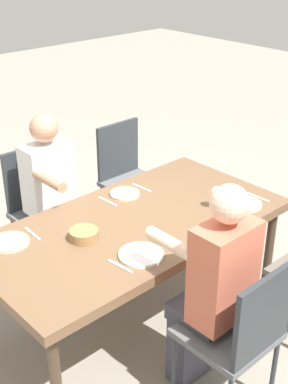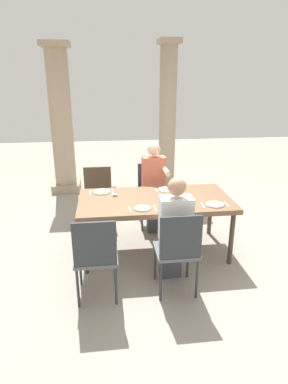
{
  "view_description": "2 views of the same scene",
  "coord_description": "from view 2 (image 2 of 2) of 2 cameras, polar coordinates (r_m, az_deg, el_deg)",
  "views": [
    {
      "loc": [
        1.84,
        2.1,
        2.36
      ],
      "look_at": [
        -0.14,
        -0.06,
        0.88
      ],
      "focal_mm": 49.31,
      "sensor_mm": 36.0,
      "label": 1
    },
    {
      "loc": [
        -0.6,
        -3.82,
        2.22
      ],
      "look_at": [
        -0.14,
        -0.01,
        0.85
      ],
      "focal_mm": 30.49,
      "sensor_mm": 36.0,
      "label": 2
    }
  ],
  "objects": [
    {
      "name": "spoon_3",
      "position": [
        4.07,
        14.27,
        -2.07
      ],
      "size": [
        0.02,
        0.17,
        0.01
      ],
      "primitive_type": "cube",
      "rotation": [
        0.0,
        0.0,
        -0.04
      ],
      "color": "silver",
      "rests_on": "dining_table"
    },
    {
      "name": "plate_3",
      "position": [
        4.02,
        12.28,
        -2.11
      ],
      "size": [
        0.23,
        0.23,
        0.02
      ],
      "color": "silver",
      "rests_on": "dining_table"
    },
    {
      "name": "spoon_2",
      "position": [
        4.48,
        6.0,
        0.45
      ],
      "size": [
        0.04,
        0.17,
        0.01
      ],
      "primitive_type": "cube",
      "rotation": [
        0.0,
        0.0,
        0.12
      ],
      "color": "silver",
      "rests_on": "dining_table"
    },
    {
      "name": "plate_0",
      "position": [
        4.38,
        -7.44,
        0.04
      ],
      "size": [
        0.23,
        0.23,
        0.02
      ],
      "color": "white",
      "rests_on": "dining_table"
    },
    {
      "name": "plate_2",
      "position": [
        4.45,
        4.12,
        0.45
      ],
      "size": [
        0.25,
        0.25,
        0.02
      ],
      "color": "white",
      "rests_on": "dining_table"
    },
    {
      "name": "wine_glass_0",
      "position": [
        4.26,
        -5.24,
        0.95
      ],
      "size": [
        0.07,
        0.07,
        0.15
      ],
      "color": "white",
      "rests_on": "dining_table"
    },
    {
      "name": "plate_1",
      "position": [
        3.81,
        -0.27,
        -2.84
      ],
      "size": [
        0.2,
        0.2,
        0.02
      ],
      "color": "silver",
      "rests_on": "dining_table"
    },
    {
      "name": "spoon_0",
      "position": [
        4.39,
        -5.48,
        0.04
      ],
      "size": [
        0.02,
        0.17,
        0.01
      ],
      "primitive_type": "cube",
      "rotation": [
        0.0,
        0.0,
        -0.02
      ],
      "color": "silver",
      "rests_on": "dining_table"
    },
    {
      "name": "bread_basket",
      "position": [
        4.14,
        6.73,
        -0.8
      ],
      "size": [
        0.17,
        0.17,
        0.06
      ],
      "primitive_type": "cylinder",
      "color": "#9E7547",
      "rests_on": "dining_table"
    },
    {
      "name": "chair_mid_south",
      "position": [
        3.41,
        5.92,
        -9.64
      ],
      "size": [
        0.44,
        0.44,
        0.96
      ],
      "color": "#5B5E61",
      "rests_on": "ground"
    },
    {
      "name": "fork_0",
      "position": [
        4.39,
        -9.39,
        -0.11
      ],
      "size": [
        0.02,
        0.17,
        0.01
      ],
      "primitive_type": "cube",
      "rotation": [
        0.0,
        0.0,
        0.03
      ],
      "color": "silver",
      "rests_on": "dining_table"
    },
    {
      "name": "fork_2",
      "position": [
        4.42,
        2.21,
        0.3
      ],
      "size": [
        0.02,
        0.17,
        0.01
      ],
      "primitive_type": "cube",
      "rotation": [
        0.0,
        0.0,
        -0.02
      ],
      "color": "silver",
      "rests_on": "dining_table"
    },
    {
      "name": "fork_1",
      "position": [
        3.8,
        -2.52,
        -3.02
      ],
      "size": [
        0.03,
        0.17,
        0.01
      ],
      "primitive_type": "cube",
      "rotation": [
        0.0,
        0.0,
        0.07
      ],
      "color": "silver",
      "rests_on": "dining_table"
    },
    {
      "name": "stone_column_centre",
      "position": [
        6.67,
        4.12,
        12.68
      ],
      "size": [
        0.44,
        0.44,
        2.87
      ],
      "color": "tan",
      "rests_on": "ground"
    },
    {
      "name": "ground_plane",
      "position": [
        4.45,
        1.85,
        -10.21
      ],
      "size": [
        16.0,
        16.0,
        0.0
      ],
      "primitive_type": "plane",
      "color": "gray"
    },
    {
      "name": "fork_3",
      "position": [
        3.98,
        10.22,
        -2.3
      ],
      "size": [
        0.03,
        0.17,
        0.01
      ],
      "primitive_type": "cube",
      "rotation": [
        0.0,
        0.0,
        -0.06
      ],
      "color": "silver",
      "rests_on": "dining_table"
    },
    {
      "name": "spoon_1",
      "position": [
        3.84,
        1.96,
        -2.82
      ],
      "size": [
        0.03,
        0.17,
        0.01
      ],
      "primitive_type": "cube",
      "rotation": [
        0.0,
        0.0,
        0.05
      ],
      "color": "silver",
      "rests_on": "dining_table"
    },
    {
      "name": "diner_woman_green",
      "position": [
        3.53,
        5.33,
        -6.37
      ],
      "size": [
        0.35,
        0.49,
        1.26
      ],
      "color": "#3F3F4C",
      "rests_on": "ground"
    },
    {
      "name": "chair_west_north",
      "position": [
        5.03,
        -8.05,
        -0.23
      ],
      "size": [
        0.44,
        0.44,
        0.91
      ],
      "color": "#6A6158",
      "rests_on": "ground"
    },
    {
      "name": "chair_west_south",
      "position": [
        3.35,
        -8.44,
        -10.64
      ],
      "size": [
        0.44,
        0.44,
        0.94
      ],
      "color": "#5B5E61",
      "rests_on": "ground"
    },
    {
      "name": "dining_table",
      "position": [
        4.15,
        1.95,
        -1.94
      ],
      "size": [
        1.93,
        0.99,
        0.75
      ],
      "color": "brown",
      "rests_on": "ground"
    },
    {
      "name": "diner_man_white",
      "position": [
        4.84,
        1.82,
        1.32
      ],
      "size": [
        0.34,
        0.49,
        1.31
      ],
      "color": "#3F3F4C",
      "rests_on": "ground"
    },
    {
      "name": "chair_mid_north",
      "position": [
        5.07,
        1.43,
        0.38
      ],
      "size": [
        0.44,
        0.44,
        0.94
      ],
      "color": "#5B5E61",
      "rests_on": "ground"
    },
    {
      "name": "stone_column_near",
      "position": [
        6.61,
        -14.25,
        11.77
      ],
      "size": [
        0.54,
        0.54,
        2.8
      ],
      "color": "tan",
      "rests_on": "ground"
    }
  ]
}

